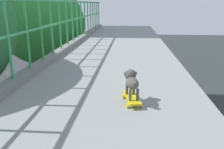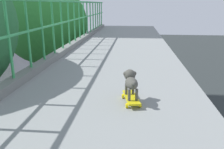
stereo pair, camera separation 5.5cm
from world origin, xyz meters
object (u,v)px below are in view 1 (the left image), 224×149
car_grey_seventh (43,94)px  toy_skateboard (132,98)px  city_bus (40,53)px  small_dog (132,81)px

car_grey_seventh → toy_skateboard: size_ratio=8.79×
city_bus → small_dog: size_ratio=26.02×
city_bus → toy_skateboard: toy_skateboard is taller
car_grey_seventh → city_bus: size_ratio=0.41×
car_grey_seventh → city_bus: city_bus is taller
car_grey_seventh → toy_skateboard: toy_skateboard is taller
small_dog → car_grey_seventh: bearing=116.4°
city_bus → small_dog: 25.94m
toy_skateboard → car_grey_seventh: bearing=116.4°
city_bus → toy_skateboard: size_ratio=21.26×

